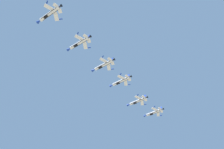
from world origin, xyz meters
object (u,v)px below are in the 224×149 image
fighter_jet_lead (49,14)px  fighter_jet_right_wing (103,65)px  fighter_jet_left_wing (79,43)px  fighter_jet_right_outer (137,101)px  fighter_jet_trail_slot (154,112)px  fighter_jet_left_outer (121,81)px

fighter_jet_lead → fighter_jet_right_wing: bearing=0.0°
fighter_jet_lead → fighter_jet_left_wing: (13.95, 15.83, -0.49)m
fighter_jet_left_wing → fighter_jet_right_outer: size_ratio=1.00×
fighter_jet_left_wing → fighter_jet_right_outer: fighter_jet_right_outer is taller
fighter_jet_left_wing → fighter_jet_trail_slot: 81.01m
fighter_jet_right_wing → fighter_jet_right_outer: size_ratio=1.00×
fighter_jet_left_outer → fighter_jet_trail_slot: (28.19, 31.24, -0.08)m
fighter_jet_lead → fighter_jet_left_wing: bearing=0.8°
fighter_jet_left_outer → fighter_jet_trail_slot: bearing=0.1°
fighter_jet_right_wing → fighter_jet_trail_slot: (40.06, 45.78, 1.51)m
fighter_jet_right_wing → fighter_jet_right_outer: (25.41, 31.59, -0.02)m
fighter_jet_lead → fighter_jet_trail_slot: size_ratio=1.00×
fighter_jet_left_wing → fighter_jet_right_wing: 20.17m
fighter_jet_left_wing → fighter_jet_left_outer: 38.96m
fighter_jet_left_wing → fighter_jet_right_wing: size_ratio=1.00×
fighter_jet_left_wing → fighter_jet_left_outer: fighter_jet_left_outer is taller
fighter_jet_left_outer → fighter_jet_right_outer: 21.83m
fighter_jet_right_wing → fighter_jet_lead: bearing=-180.0°
fighter_jet_left_outer → fighter_jet_trail_slot: size_ratio=1.00×
fighter_jet_left_outer → fighter_jet_right_wing: bearing=-177.1°
fighter_jet_right_wing → fighter_jet_right_outer: fighter_jet_right_wing is taller
fighter_jet_lead → fighter_jet_right_wing: fighter_jet_lead is taller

